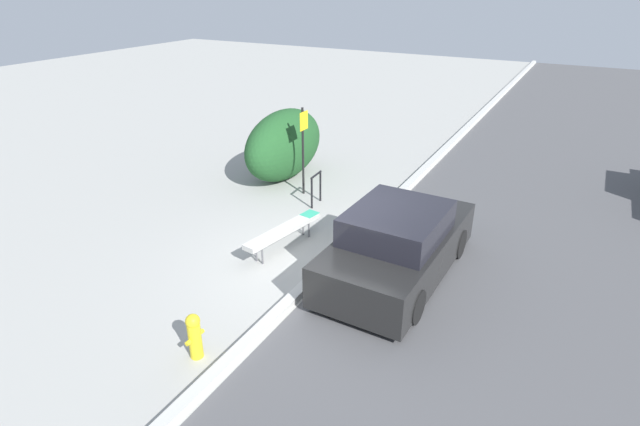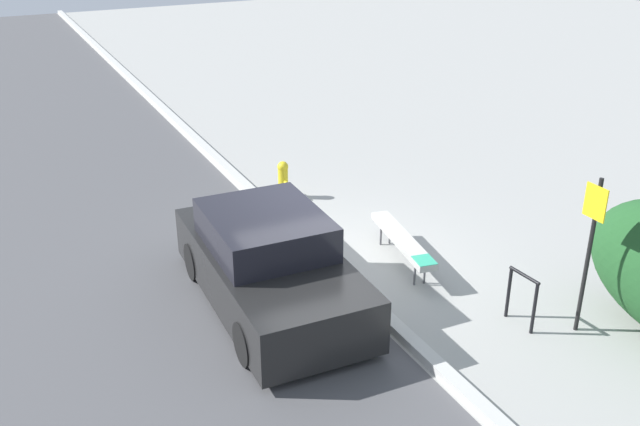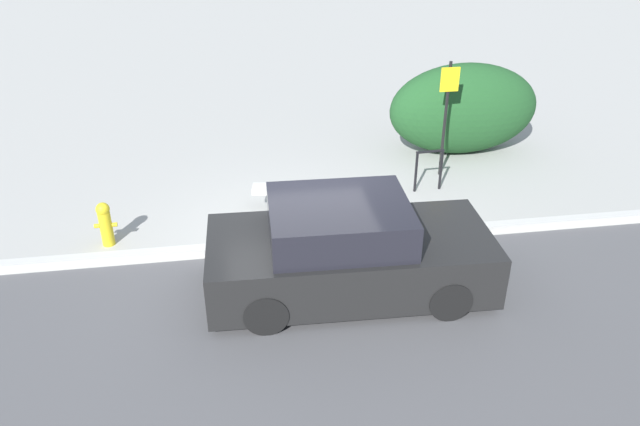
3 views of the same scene
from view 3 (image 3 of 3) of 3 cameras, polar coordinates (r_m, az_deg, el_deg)
ground_plane at (r=10.22m, az=-1.74°, el=-3.03°), size 60.00×60.00×0.00m
curb at (r=10.18m, az=-1.74°, el=-2.72°), size 60.00×0.20×0.13m
bench at (r=11.04m, az=-0.76°, el=2.14°), size 2.11×0.65×0.50m
bike_rack at (r=11.95m, az=9.93°, el=4.25°), size 0.55×0.08×0.83m
sign_post at (r=12.32m, az=11.48°, el=9.30°), size 0.36×0.08×2.30m
fire_hydrant at (r=10.63m, az=-19.04°, el=-0.84°), size 0.36×0.22×0.77m
shrub_hedge at (r=13.69m, az=12.97°, el=9.27°), size 3.19×1.44×1.94m
parked_car_near at (r=8.86m, az=2.52°, el=-3.56°), size 4.06×1.91×1.43m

